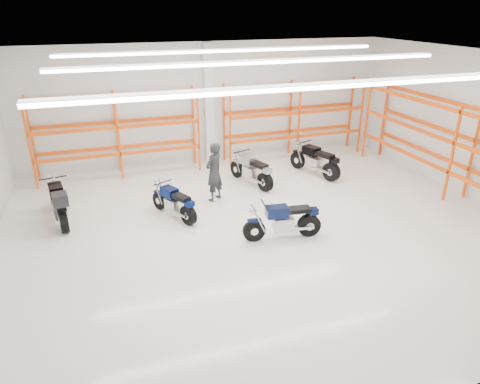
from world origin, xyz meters
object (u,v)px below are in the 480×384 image
object	(u,v)px
motorcycle_main	(286,222)
motorcycle_back_a	(59,204)
standing_man	(214,172)
motorcycle_back_b	(175,203)
motorcycle_back_d	(316,161)
motorcycle_back_c	(252,171)
structural_column	(209,105)

from	to	relation	value
motorcycle_main	motorcycle_back_a	bearing A→B (deg)	153.60
standing_man	motorcycle_back_b	bearing A→B (deg)	-5.19
motorcycle_back_d	standing_man	bearing A→B (deg)	-167.58
motorcycle_back_d	standing_man	distance (m)	4.16
motorcycle_back_c	motorcycle_back_d	size ratio (longest dim) A/B	0.96
motorcycle_back_a	motorcycle_back_d	bearing A→B (deg)	6.89
motorcycle_back_b	motorcycle_back_d	bearing A→B (deg)	17.66
motorcycle_main	structural_column	world-z (taller)	structural_column
motorcycle_back_c	standing_man	world-z (taller)	standing_man
motorcycle_main	motorcycle_back_c	distance (m)	3.75
motorcycle_back_a	motorcycle_back_d	xyz separation A→B (m)	(8.58, 1.04, -0.06)
motorcycle_main	motorcycle_back_b	size ratio (longest dim) A/B	1.17
motorcycle_main	motorcycle_back_a	size ratio (longest dim) A/B	0.88
structural_column	standing_man	bearing A→B (deg)	-102.68
motorcycle_back_a	motorcycle_back_d	size ratio (longest dim) A/B	1.09
motorcycle_back_b	motorcycle_back_d	size ratio (longest dim) A/B	0.82
motorcycle_back_a	motorcycle_back_d	world-z (taller)	motorcycle_back_a
motorcycle_main	motorcycle_back_b	distance (m)	3.29
motorcycle_back_d	motorcycle_back_b	bearing A→B (deg)	-162.34
motorcycle_back_d	structural_column	size ratio (longest dim) A/B	0.49
standing_man	motorcycle_back_d	bearing A→B (deg)	156.29
motorcycle_main	standing_man	distance (m)	3.19
motorcycle_back_a	motorcycle_back_d	distance (m)	8.64
motorcycle_back_c	motorcycle_back_d	distance (m)	2.50
motorcycle_back_c	structural_column	world-z (taller)	structural_column
standing_man	structural_column	size ratio (longest dim) A/B	0.42
motorcycle_back_a	standing_man	bearing A→B (deg)	1.84
motorcycle_back_c	motorcycle_back_d	world-z (taller)	motorcycle_back_d
motorcycle_back_a	structural_column	bearing A→B (deg)	34.33
motorcycle_main	standing_man	world-z (taller)	standing_man
motorcycle_back_b	motorcycle_back_c	world-z (taller)	motorcycle_back_c
motorcycle_back_c	standing_man	xyz separation A→B (m)	(-1.55, -0.77, 0.43)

